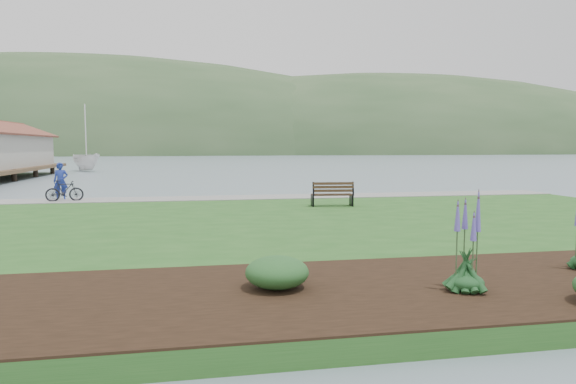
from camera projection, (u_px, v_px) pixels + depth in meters
name	position (u px, v px, depth m)	size (l,w,h in m)	color
ground	(244.00, 228.00, 18.59)	(600.00, 600.00, 0.00)	slate
lawn	(250.00, 231.00, 16.62)	(34.00, 20.00, 0.40)	#23531D
shoreline_path	(230.00, 198.00, 25.31)	(34.00, 2.20, 0.03)	gray
garden_bed	(457.00, 283.00, 9.51)	(24.00, 4.40, 0.04)	black
far_hillside	(252.00, 154.00, 188.69)	(580.00, 80.00, 38.00)	#32502D
park_bench	(332.00, 194.00, 21.79)	(1.81, 0.87, 1.08)	black
person	(61.00, 178.00, 24.35)	(0.76, 0.52, 2.09)	navy
bicycle_b	(64.00, 191.00, 23.68)	(1.64, 0.48, 0.99)	black
sailboat	(87.00, 171.00, 60.24)	(9.45, 9.62, 24.91)	silver
echium_0	(467.00, 250.00, 8.90)	(0.62, 0.62, 1.80)	#153C1D
shrub_0	(277.00, 272.00, 9.10)	(1.14, 1.14, 0.57)	#1E4C21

